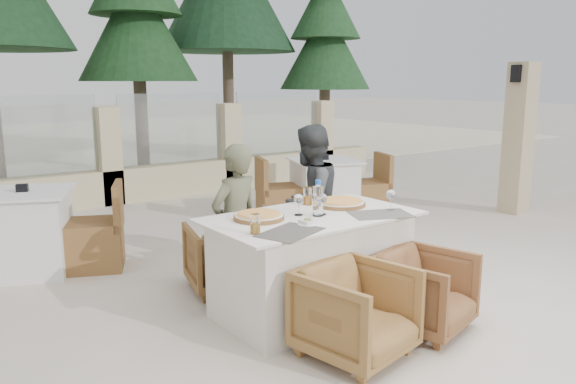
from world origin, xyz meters
TOP-DOWN VIEW (x-y plane):
  - ground at (0.00, 0.00)m, footprint 80.00×80.00m
  - perimeter_wall_far at (0.00, 4.80)m, footprint 10.00×0.34m
  - lantern_pillar at (4.20, 1.00)m, footprint 0.34×0.34m
  - pine_centre at (1.50, 7.20)m, footprint 2.20×2.20m
  - pine_mid_right at (3.80, 7.80)m, footprint 2.99×2.99m
  - pine_far_right at (5.50, 6.50)m, footprint 1.98×1.98m
  - dining_table at (-0.12, 0.05)m, footprint 1.60×0.90m
  - placemat_near_left at (-0.54, -0.24)m, footprint 0.53×0.44m
  - placemat_near_right at (0.31, -0.24)m, footprint 0.53×0.45m
  - pizza_left at (-0.51, 0.18)m, footprint 0.45×0.45m
  - pizza_right at (0.27, 0.17)m, footprint 0.42×0.42m
  - water_bottle at (-0.10, 0.00)m, footprint 0.10×0.10m
  - wine_glass_centre at (-0.20, 0.11)m, footprint 0.09×0.09m
  - wine_glass_near at (-0.05, 0.02)m, footprint 0.08×0.08m
  - wine_glass_corner at (0.48, -0.19)m, footprint 0.10×0.10m
  - beer_glass_left at (-0.75, -0.13)m, footprint 0.08×0.08m
  - beer_glass_right at (0.08, 0.35)m, footprint 0.09×0.09m
  - olive_dish at (-0.32, -0.15)m, footprint 0.11×0.11m
  - armchair_far_left at (-0.40, 0.88)m, footprint 0.75×0.77m
  - armchair_far_right at (0.39, 0.77)m, footprint 0.89×0.90m
  - armchair_near_left at (-0.34, -0.68)m, footprint 0.75×0.76m
  - armchair_near_right at (0.33, -0.67)m, footprint 0.74×0.75m
  - diner_left at (-0.49, 0.55)m, footprint 0.53×0.41m
  - diner_right at (0.40, 0.72)m, footprint 0.81×0.72m
  - bg_table_a at (-1.66, 2.34)m, footprint 1.83×1.43m
  - bg_table_b at (1.91, 2.28)m, footprint 1.82×1.35m

SIDE VIEW (x-z plane):
  - ground at x=0.00m, z-range 0.00..0.00m
  - armchair_near_right at x=0.33m, z-range 0.00..0.57m
  - armchair_far_left at x=-0.40m, z-range 0.00..0.57m
  - armchair_near_left at x=-0.34m, z-range 0.00..0.60m
  - armchair_far_right at x=0.39m, z-range 0.00..0.63m
  - dining_table at x=-0.12m, z-range 0.00..0.77m
  - bg_table_a at x=-1.66m, z-range 0.00..0.77m
  - bg_table_b at x=1.91m, z-range 0.00..0.77m
  - diner_left at x=-0.49m, z-range 0.00..1.29m
  - diner_right at x=0.40m, z-range 0.00..1.38m
  - placemat_near_left at x=-0.54m, z-range 0.77..0.77m
  - placemat_near_right at x=0.31m, z-range 0.77..0.77m
  - olive_dish at x=-0.32m, z-range 0.77..0.81m
  - pizza_left at x=-0.51m, z-range 0.77..0.82m
  - pizza_right at x=0.27m, z-range 0.77..0.82m
  - perimeter_wall_far at x=0.00m, z-range 0.00..1.60m
  - beer_glass_left at x=-0.75m, z-range 0.77..0.90m
  - beer_glass_right at x=0.08m, z-range 0.77..0.91m
  - wine_glass_centre at x=-0.20m, z-range 0.77..0.95m
  - wine_glass_near at x=-0.05m, z-range 0.77..0.95m
  - wine_glass_corner at x=0.48m, z-range 0.77..0.95m
  - water_bottle at x=-0.10m, z-range 0.77..1.04m
  - lantern_pillar at x=4.20m, z-range 0.00..2.00m
  - pine_far_right at x=5.50m, z-range 0.00..4.50m
  - pine_centre at x=1.50m, z-range 0.00..5.00m
  - pine_mid_right at x=3.80m, z-range 0.00..6.80m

